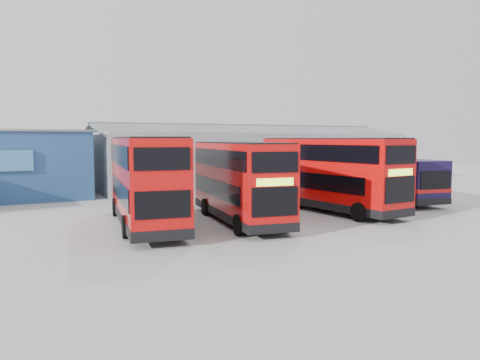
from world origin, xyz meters
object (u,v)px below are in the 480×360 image
at_px(double_decker_left, 145,182).
at_px(single_decker_blue, 380,179).
at_px(double_decker_centre, 238,182).
at_px(double_decker_right, 329,175).
at_px(office_block, 0,164).
at_px(maintenance_shed, 248,158).

xyz_separation_m(double_decker_left, single_decker_blue, (18.34, 2.39, -0.74)).
distance_m(double_decker_centre, double_decker_right, 6.69).
relative_size(double_decker_right, single_decker_blue, 0.93).
xyz_separation_m(double_decker_centre, double_decker_right, (6.66, 0.66, 0.12)).
height_order(office_block, single_decker_blue, office_block).
xyz_separation_m(office_block, single_decker_blue, (24.74, -13.29, -1.05)).
bearing_deg(single_decker_blue, office_block, -19.40).
relative_size(office_block, double_decker_left, 1.12).
distance_m(double_decker_left, double_decker_centre, 4.95).
xyz_separation_m(maintenance_shed, single_decker_blue, (2.74, -15.30, -1.07)).
relative_size(double_decker_centre, double_decker_right, 0.95).
height_order(maintenance_shed, single_decker_blue, maintenance_shed).
height_order(double_decker_centre, double_decker_right, double_decker_right).
bearing_deg(double_decker_centre, double_decker_right, 14.63).
relative_size(office_block, double_decker_right, 1.13).
distance_m(maintenance_shed, double_decker_right, 18.46).
xyz_separation_m(double_decker_left, double_decker_right, (11.51, -0.30, -0.02)).
height_order(office_block, double_decker_left, office_block).
bearing_deg(double_decker_right, office_block, 133.68).
height_order(double_decker_left, double_decker_centre, double_decker_left).
bearing_deg(office_block, maintenance_shed, 5.21).
xyz_separation_m(maintenance_shed, double_decker_right, (-4.09, -18.00, -0.35)).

